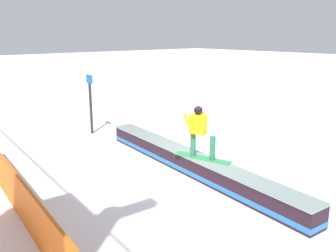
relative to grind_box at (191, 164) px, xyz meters
The scene contains 5 objects.
ground_plane 0.24m from the grind_box, ahead, with size 120.00×120.00×0.00m, color white.
grind_box is the anchor object (origin of this frame).
snowboarder 1.08m from the grind_box, 168.38° to the left, with size 1.60×0.72×1.36m.
safety_fence 4.46m from the grind_box, 90.00° to the left, with size 8.98×0.06×0.95m, color orange.
trail_marker 5.38m from the grind_box, ahead, with size 0.40×0.10×2.20m.
Camera 1 is at (-6.63, 6.50, 3.67)m, focal length 38.80 mm.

